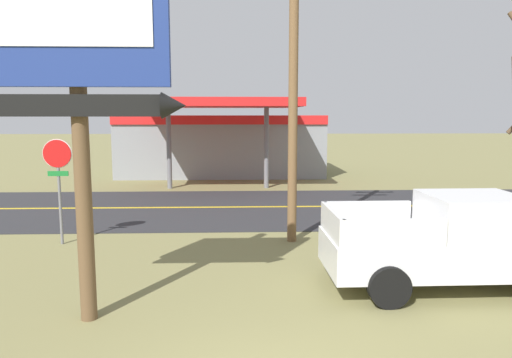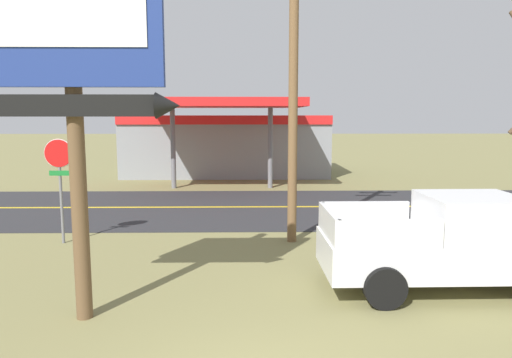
% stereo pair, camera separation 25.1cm
% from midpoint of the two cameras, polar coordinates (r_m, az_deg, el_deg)
% --- Properties ---
extents(road_asphalt, '(140.00, 8.00, 0.02)m').
position_cam_midpoint_polar(road_asphalt, '(18.59, 0.11, -3.42)').
color(road_asphalt, '#2B2B2D').
rests_on(road_asphalt, ground).
extents(road_centre_line, '(126.00, 0.20, 0.01)m').
position_cam_midpoint_polar(road_centre_line, '(18.59, 0.11, -3.38)').
color(road_centre_line, gold).
rests_on(road_centre_line, road_asphalt).
extents(motel_sign, '(3.36, 0.54, 6.19)m').
position_cam_midpoint_polar(motel_sign, '(8.43, -20.29, 12.05)').
color(motel_sign, brown).
rests_on(motel_sign, ground).
extents(stop_sign, '(0.80, 0.08, 2.95)m').
position_cam_midpoint_polar(stop_sign, '(14.14, -22.17, 0.78)').
color(stop_sign, slate).
rests_on(stop_sign, ground).
extents(utility_pole, '(1.75, 0.26, 9.39)m').
position_cam_midpoint_polar(utility_pole, '(13.33, 5.10, 13.66)').
color(utility_pole, brown).
rests_on(utility_pole, ground).
extents(gas_station, '(12.00, 11.50, 4.40)m').
position_cam_midpoint_polar(gas_station, '(29.02, -3.31, 4.40)').
color(gas_station, gray).
rests_on(gas_station, ground).
extents(pickup_white_parked_on_lawn, '(5.22, 2.28, 1.96)m').
position_cam_midpoint_polar(pickup_white_parked_on_lawn, '(10.67, 23.23, -7.17)').
color(pickup_white_parked_on_lawn, silver).
rests_on(pickup_white_parked_on_lawn, ground).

